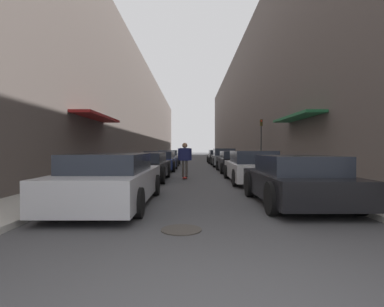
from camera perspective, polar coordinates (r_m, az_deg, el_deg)
The scene contains 17 objects.
ground at distance 29.69m, azimuth 0.54°, elevation -1.76°, with size 150.90×150.90×0.00m, color #424244.
curb_strip_left at distance 36.76m, azimuth -6.19°, elevation -1.15°, with size 1.80×68.59×0.12m.
curb_strip_right at distance 36.81m, azimuth 7.10°, elevation -1.15°, with size 1.80×68.59×0.12m.
building_row_left at distance 37.36m, azimuth -10.66°, elevation 6.92°, with size 4.90×68.59×10.61m.
building_row_right at distance 37.62m, azimuth 11.56°, elevation 8.93°, with size 4.90×68.59×13.28m.
parked_car_left_0 at distance 7.74m, azimuth -15.00°, elevation -4.88°, with size 2.03×4.77×1.27m.
parked_car_left_1 at distance 13.31m, azimuth -8.85°, elevation -2.48°, with size 1.97×4.45×1.22m.
parked_car_left_2 at distance 19.14m, azimuth -5.97°, elevation -1.45°, with size 2.03×4.51×1.24m.
parked_car_left_3 at distance 25.09m, azimuth -4.41°, elevation -0.85°, with size 1.86×4.53×1.27m.
parked_car_right_0 at distance 7.92m, azimuth 19.34°, elevation -4.87°, with size 2.04×3.99×1.23m.
parked_car_right_1 at distance 12.71m, azimuth 11.35°, elevation -2.55°, with size 1.95×4.70×1.31m.
parked_car_right_2 at distance 18.06m, azimuth 8.38°, elevation -1.57°, with size 2.08×4.58×1.25m.
parked_car_right_3 at distance 23.70m, azimuth 6.12°, elevation -0.81°, with size 1.89×4.47×1.41m.
parked_car_right_4 at distance 28.79m, azimuth 5.00°, elevation -0.65°, with size 1.95×4.06×1.27m.
skateboarder at distance 13.89m, azimuth -1.30°, elevation -0.60°, with size 0.64×0.78×1.67m.
manhole_cover at distance 5.30m, azimuth -1.98°, elevation -14.29°, with size 0.70×0.70×0.02m.
traffic_light at distance 21.35m, azimuth 13.11°, elevation 2.99°, with size 0.16×0.22×3.30m.
Camera 1 is at (-0.24, -2.22, 1.40)m, focal length 28.00 mm.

